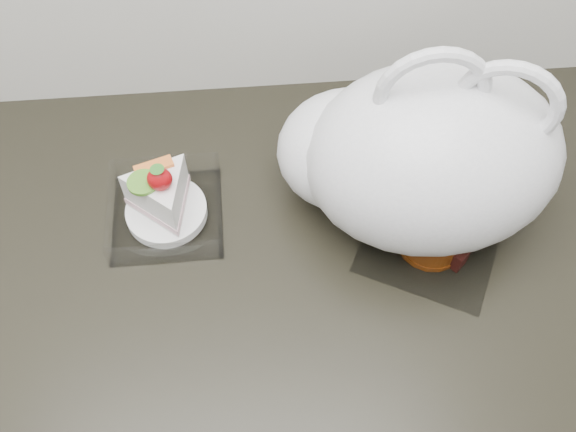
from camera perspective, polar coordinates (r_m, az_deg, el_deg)
The scene contains 4 objects.
counter at distance 1.31m, azimuth -7.76°, elevation -13.11°, with size 2.04×0.64×0.90m.
cake_tray at distance 0.92m, azimuth -10.94°, elevation 1.13°, with size 0.16×0.16×0.12m.
mooncake_wrap at distance 0.91m, azimuth 12.74°, elevation -1.93°, with size 0.24×0.23×0.04m.
plastic_bag at distance 0.85m, azimuth 11.26°, elevation 5.30°, with size 0.41×0.32×0.31m.
Camera 1 is at (0.13, 1.22, 1.67)m, focal length 40.00 mm.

